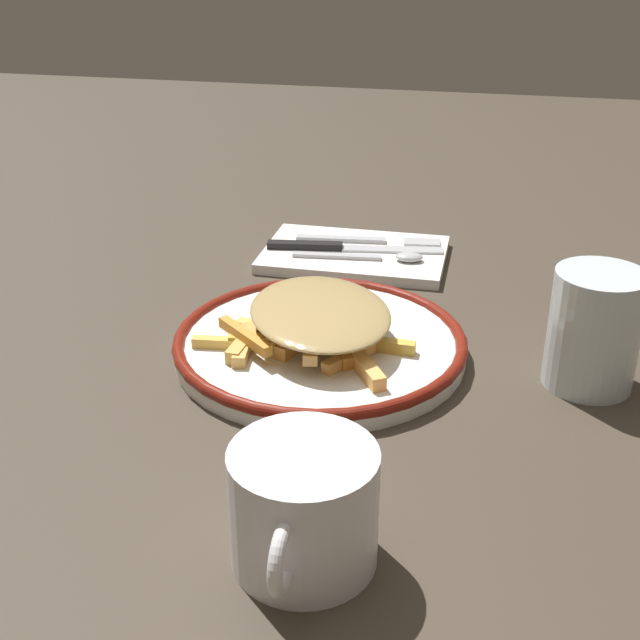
# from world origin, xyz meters

# --- Properties ---
(ground_plane) EXTENTS (2.60, 2.60, 0.00)m
(ground_plane) POSITION_xyz_m (0.00, 0.00, 0.00)
(ground_plane) COLOR #40372B
(plate) EXTENTS (0.28, 0.28, 0.02)m
(plate) POSITION_xyz_m (0.00, 0.00, 0.01)
(plate) COLOR white
(plate) RESTS_ON ground_plane
(fries_heap) EXTENTS (0.20, 0.20, 0.04)m
(fries_heap) POSITION_xyz_m (0.00, -0.01, 0.04)
(fries_heap) COLOR gold
(fries_heap) RESTS_ON plate
(napkin) EXTENTS (0.14, 0.21, 0.01)m
(napkin) POSITION_xyz_m (-0.24, -0.01, 0.01)
(napkin) COLOR white
(napkin) RESTS_ON ground_plane
(fork) EXTENTS (0.04, 0.18, 0.01)m
(fork) POSITION_xyz_m (-0.27, 0.00, 0.01)
(fork) COLOR silver
(fork) RESTS_ON napkin
(knife) EXTENTS (0.05, 0.21, 0.01)m
(knife) POSITION_xyz_m (-0.24, -0.03, 0.02)
(knife) COLOR black
(knife) RESTS_ON napkin
(spoon) EXTENTS (0.03, 0.15, 0.01)m
(spoon) POSITION_xyz_m (-0.22, 0.02, 0.02)
(spoon) COLOR silver
(spoon) RESTS_ON napkin
(water_glass) EXTENTS (0.08, 0.08, 0.11)m
(water_glass) POSITION_xyz_m (0.00, 0.24, 0.05)
(water_glass) COLOR silver
(water_glass) RESTS_ON ground_plane
(coffee_mug) EXTENTS (0.12, 0.09, 0.08)m
(coffee_mug) POSITION_xyz_m (0.27, 0.05, 0.04)
(coffee_mug) COLOR white
(coffee_mug) RESTS_ON ground_plane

